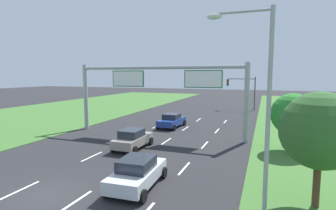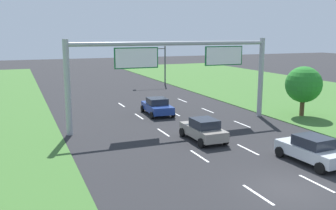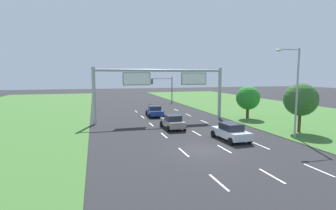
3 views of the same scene
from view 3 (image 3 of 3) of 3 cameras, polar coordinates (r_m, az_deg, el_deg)
name	(u,v)px [view 3 (image 3 of 3)]	position (r m, az deg, el deg)	size (l,w,h in m)	color
ground_plane	(204,151)	(21.49, 7.90, -9.79)	(200.00, 200.00, 0.00)	#262628
grass_verge_right	(315,119)	(41.60, 29.40, -2.58)	(24.00, 120.00, 0.06)	#3D6B2D
lane_dashes_inner_left	(173,143)	(23.61, 1.01, -8.21)	(0.14, 44.40, 0.01)	white
lane_dashes_inner_right	(209,140)	(24.82, 8.84, -7.56)	(0.14, 44.40, 0.01)	white
lane_dashes_slip	(242,138)	(26.44, 15.80, -6.85)	(0.14, 44.40, 0.01)	white
car_near_red	(173,122)	(29.47, 1.01, -3.66)	(2.07, 4.07, 1.59)	gray
car_lead_silver	(231,132)	(25.08, 13.49, -5.66)	(2.35, 4.29, 1.59)	silver
car_mid_lane	(155,111)	(38.32, -2.94, -1.33)	(2.37, 4.37, 1.55)	navy
sign_gantry	(162,84)	(34.01, -1.25, 4.68)	(17.24, 0.44, 7.00)	#9EA0A5
traffic_light_mast	(163,85)	(57.45, -0.99, 4.40)	(4.76, 0.49, 5.60)	#47494F
street_lamp	(294,85)	(27.21, 25.74, 3.92)	(2.61, 0.32, 8.50)	#9EA0A5
roadside_tree_near	(301,100)	(30.33, 26.91, 1.06)	(3.40, 3.40, 5.20)	#513823
roadside_tree_mid	(248,98)	(37.48, 17.02, 1.48)	(3.22, 3.22, 4.52)	#513823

